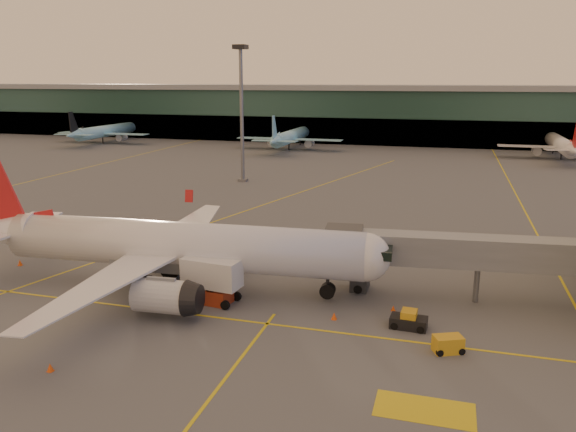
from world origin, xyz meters
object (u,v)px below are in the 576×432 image
(catering_truck, at_px, (212,278))
(gpu_cart, at_px, (448,345))
(main_airplane, at_px, (168,247))
(pushback_tug, at_px, (409,321))

(catering_truck, relative_size, gpu_cart, 2.21)
(catering_truck, height_order, gpu_cart, catering_truck)
(catering_truck, distance_m, gpu_cart, 20.82)
(main_airplane, xyz_separation_m, catering_truck, (5.34, -2.08, -1.84))
(catering_truck, xyz_separation_m, gpu_cart, (20.36, -4.01, -1.70))
(pushback_tug, bearing_deg, catering_truck, -178.59)
(main_airplane, distance_m, catering_truck, 6.02)
(catering_truck, bearing_deg, pushback_tug, 4.61)
(gpu_cart, bearing_deg, pushback_tug, 108.00)
(catering_truck, relative_size, pushback_tug, 1.82)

